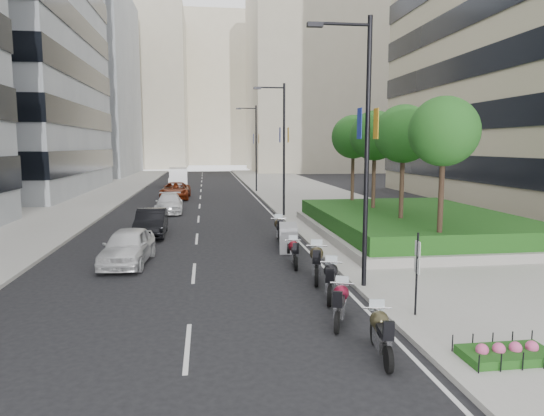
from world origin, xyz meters
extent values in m
plane|color=black|center=(0.00, 0.00, 0.00)|extent=(160.00, 160.00, 0.00)
cube|color=#9E9B93|center=(9.00, 30.00, 0.07)|extent=(10.00, 100.00, 0.15)
cube|color=#9E9B93|center=(-12.00, 30.00, 0.07)|extent=(8.00, 100.00, 0.15)
cube|color=silver|center=(3.70, 30.00, 0.01)|extent=(0.12, 100.00, 0.01)
cube|color=silver|center=(-1.50, 30.00, 0.01)|extent=(0.12, 100.00, 0.01)
cube|color=gray|center=(-24.00, 70.00, 15.00)|extent=(22.00, 26.00, 30.00)
cube|color=#B7AD93|center=(22.00, 80.00, 18.00)|extent=(28.00, 24.00, 36.00)
cube|color=#B7AD93|center=(-18.00, 100.00, 17.00)|extent=(26.00, 24.00, 34.00)
cube|color=#B7AD93|center=(2.00, 120.00, 19.00)|extent=(30.00, 24.00, 38.00)
cube|color=#9A968F|center=(10.00, 10.00, 0.35)|extent=(10.00, 14.00, 0.40)
cube|color=#164313|center=(10.00, 10.00, 0.95)|extent=(9.40, 13.40, 0.80)
cube|color=#164313|center=(5.60, -5.00, 0.25)|extent=(2.00, 1.00, 0.20)
cylinder|color=#332319|center=(8.50, 4.00, 2.55)|extent=(0.22, 0.22, 4.00)
sphere|color=#204B17|center=(8.50, 4.00, 5.45)|extent=(2.80, 2.80, 2.80)
cylinder|color=#332319|center=(8.50, 8.00, 2.55)|extent=(0.22, 0.22, 4.00)
sphere|color=#204B17|center=(8.50, 8.00, 5.45)|extent=(2.80, 2.80, 2.80)
cylinder|color=#332319|center=(8.50, 12.00, 2.55)|extent=(0.22, 0.22, 4.00)
sphere|color=#204B17|center=(8.50, 12.00, 5.45)|extent=(2.80, 2.80, 2.80)
cylinder|color=#332319|center=(8.50, 16.00, 2.55)|extent=(0.22, 0.22, 4.00)
sphere|color=#204B17|center=(8.50, 16.00, 5.45)|extent=(2.80, 2.80, 2.80)
cylinder|color=black|center=(4.30, 1.00, 4.50)|extent=(0.16, 0.16, 9.00)
cylinder|color=black|center=(3.40, 1.00, 8.70)|extent=(1.80, 0.10, 0.10)
cube|color=black|center=(2.50, 1.00, 8.65)|extent=(0.50, 0.22, 0.14)
cube|color=#F1A51C|center=(4.58, 1.00, 5.60)|extent=(0.02, 0.45, 1.00)
cube|color=navy|center=(4.02, 1.00, 5.60)|extent=(0.02, 0.45, 1.00)
cylinder|color=black|center=(4.30, 18.00, 4.50)|extent=(0.16, 0.16, 9.00)
cylinder|color=black|center=(3.40, 18.00, 8.70)|extent=(1.80, 0.10, 0.10)
cube|color=black|center=(2.50, 18.00, 8.65)|extent=(0.50, 0.22, 0.14)
cube|color=#F1A51C|center=(4.58, 18.00, 5.60)|extent=(0.02, 0.45, 1.00)
cube|color=navy|center=(4.02, 18.00, 5.60)|extent=(0.02, 0.45, 1.00)
cylinder|color=black|center=(4.30, 36.00, 4.50)|extent=(0.16, 0.16, 9.00)
cylinder|color=black|center=(3.40, 36.00, 8.70)|extent=(1.80, 0.10, 0.10)
cube|color=black|center=(2.50, 36.00, 8.65)|extent=(0.50, 0.22, 0.14)
cube|color=#F1A51C|center=(4.58, 36.00, 5.60)|extent=(0.02, 0.45, 1.00)
cube|color=navy|center=(4.02, 36.00, 5.60)|extent=(0.02, 0.45, 1.00)
cylinder|color=black|center=(4.80, -2.00, 1.25)|extent=(0.06, 0.06, 2.50)
cube|color=silver|center=(4.80, -2.00, 2.05)|extent=(0.02, 0.32, 0.42)
cube|color=silver|center=(4.80, -2.00, 1.55)|extent=(0.02, 0.32, 0.42)
cylinder|color=black|center=(2.86, -4.95, 0.29)|extent=(0.19, 0.59, 0.58)
cylinder|color=black|center=(3.07, -3.47, 0.29)|extent=(0.19, 0.59, 0.58)
cube|color=silver|center=(2.96, -4.26, 0.45)|extent=(0.39, 0.83, 0.39)
sphere|color=#322E1C|center=(3.01, -3.95, 0.80)|extent=(0.45, 0.45, 0.45)
cube|color=black|center=(2.92, -4.54, 0.75)|extent=(0.36, 0.73, 0.15)
cylinder|color=silver|center=(3.04, -3.70, 1.01)|extent=(0.69, 0.14, 0.05)
cylinder|color=black|center=(2.35, -2.65, 0.29)|extent=(0.31, 0.57, 0.57)
cylinder|color=black|center=(2.90, -1.28, 0.29)|extent=(0.31, 0.57, 0.57)
cube|color=silver|center=(2.61, -2.01, 0.44)|extent=(0.55, 0.83, 0.39)
sphere|color=maroon|center=(2.72, -1.73, 0.79)|extent=(0.44, 0.44, 0.44)
cube|color=black|center=(2.51, -2.27, 0.74)|extent=(0.50, 0.74, 0.15)
cylinder|color=silver|center=(2.81, -1.49, 1.00)|extent=(0.65, 0.29, 0.05)
cylinder|color=black|center=(2.69, -0.55, 0.31)|extent=(0.29, 0.62, 0.61)
cylinder|color=black|center=(3.15, 0.96, 0.31)|extent=(0.29, 0.62, 0.61)
cube|color=silver|center=(2.91, 0.16, 0.47)|extent=(0.53, 0.89, 0.41)
sphere|color=black|center=(3.00, 0.47, 0.85)|extent=(0.47, 0.47, 0.47)
cube|color=black|center=(2.82, -0.13, 0.79)|extent=(0.48, 0.79, 0.16)
cylinder|color=silver|center=(3.08, 0.72, 1.06)|extent=(0.71, 0.26, 0.05)
cylinder|color=black|center=(2.78, 1.57, 0.33)|extent=(0.27, 0.67, 0.66)
cylinder|color=black|center=(3.17, 3.24, 0.33)|extent=(0.27, 0.67, 0.66)
cube|color=silver|center=(2.96, 2.35, 0.51)|extent=(0.52, 0.96, 0.45)
sphere|color=#322C1C|center=(3.04, 2.69, 0.92)|extent=(0.51, 0.51, 0.51)
cube|color=black|center=(2.89, 2.04, 0.85)|extent=(0.47, 0.85, 0.17)
cylinder|color=silver|center=(3.11, 2.98, 1.15)|extent=(0.78, 0.23, 0.05)
cylinder|color=black|center=(2.47, 3.81, 0.28)|extent=(0.16, 0.57, 0.56)
cylinder|color=black|center=(2.60, 5.25, 0.28)|extent=(0.16, 0.57, 0.56)
cube|color=silver|center=(2.53, 4.49, 0.44)|extent=(0.34, 0.79, 0.38)
sphere|color=maroon|center=(2.56, 4.78, 0.78)|extent=(0.44, 0.44, 0.44)
cube|color=black|center=(2.51, 4.22, 0.73)|extent=(0.31, 0.70, 0.15)
cylinder|color=silver|center=(2.58, 5.03, 0.98)|extent=(0.67, 0.11, 0.05)
cylinder|color=black|center=(2.69, 6.72, 0.30)|extent=(0.20, 0.60, 0.59)
cylinder|color=black|center=(2.90, 8.23, 0.30)|extent=(0.20, 0.60, 0.59)
cube|color=gray|center=(2.80, 7.48, 0.62)|extent=(1.08, 2.10, 1.19)
cylinder|color=black|center=(2.62, 8.79, 0.32)|extent=(0.19, 0.65, 0.64)
cylinder|color=black|center=(2.77, 10.44, 0.32)|extent=(0.19, 0.65, 0.64)
cube|color=silver|center=(2.69, 9.57, 0.50)|extent=(0.39, 0.91, 0.44)
sphere|color=#2D2719|center=(2.72, 9.91, 0.89)|extent=(0.50, 0.50, 0.50)
cube|color=black|center=(2.66, 9.26, 0.83)|extent=(0.36, 0.80, 0.17)
cylinder|color=silver|center=(2.75, 10.18, 1.12)|extent=(0.77, 0.12, 0.05)
imported|color=silver|center=(-4.23, 5.82, 0.74)|extent=(2.09, 4.49, 1.49)
imported|color=black|center=(-3.95, 12.22, 0.73)|extent=(1.61, 4.44, 1.46)
imported|color=silver|center=(-3.65, 21.44, 0.69)|extent=(2.08, 4.79, 1.37)
imported|color=maroon|center=(-3.75, 30.86, 0.77)|extent=(2.68, 5.57, 1.53)
cube|color=#B2B2B4|center=(-4.22, 44.39, 1.12)|extent=(2.34, 5.43, 2.23)
cube|color=#B2B2B4|center=(-4.22, 42.37, 0.58)|extent=(2.09, 1.40, 1.17)
cylinder|color=black|center=(-5.07, 42.48, 0.37)|extent=(0.27, 0.74, 0.74)
cylinder|color=black|center=(-3.37, 42.48, 0.37)|extent=(0.27, 0.74, 0.74)
cylinder|color=black|center=(-5.07, 46.09, 0.37)|extent=(0.27, 0.74, 0.74)
cylinder|color=black|center=(-3.37, 46.09, 0.37)|extent=(0.27, 0.74, 0.74)
camera|label=1|loc=(-0.99, -14.47, 4.88)|focal=32.00mm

